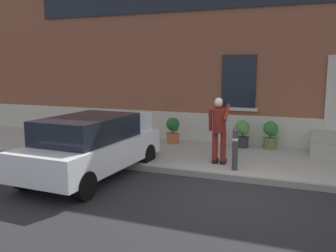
# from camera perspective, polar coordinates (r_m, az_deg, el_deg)

# --- Properties ---
(ground_plane) EXTENTS (80.00, 80.00, 0.00)m
(ground_plane) POSITION_cam_1_polar(r_m,az_deg,el_deg) (7.94, 9.78, -10.47)
(ground_plane) COLOR #232326
(sidewalk) EXTENTS (24.00, 3.60, 0.15)m
(sidewalk) POSITION_cam_1_polar(r_m,az_deg,el_deg) (10.56, 12.96, -5.19)
(sidewalk) COLOR #99968E
(sidewalk) RESTS_ON ground
(curb_edge) EXTENTS (24.00, 0.12, 0.15)m
(curb_edge) POSITION_cam_1_polar(r_m,az_deg,el_deg) (8.79, 11.08, -8.04)
(curb_edge) COLOR gray
(curb_edge) RESTS_ON ground
(building_facade) EXTENTS (24.00, 1.52, 7.50)m
(building_facade) POSITION_cam_1_polar(r_m,az_deg,el_deg) (12.76, 15.36, 13.67)
(building_facade) COLOR brown
(building_facade) RESTS_ON ground
(hatchback_car_white) EXTENTS (1.90, 4.12, 1.50)m
(hatchback_car_white) POSITION_cam_1_polar(r_m,az_deg,el_deg) (9.02, -11.86, -2.95)
(hatchback_car_white) COLOR white
(hatchback_car_white) RESTS_ON ground
(bollard_near_person) EXTENTS (0.15, 0.15, 1.04)m
(bollard_near_person) POSITION_cam_1_polar(r_m,az_deg,el_deg) (9.06, 10.42, -3.34)
(bollard_near_person) COLOR #333338
(bollard_near_person) RESTS_ON sidewalk
(bollard_far_left) EXTENTS (0.15, 0.15, 1.04)m
(bollard_far_left) POSITION_cam_1_polar(r_m,az_deg,el_deg) (10.24, -8.38, -1.85)
(bollard_far_left) COLOR #333338
(bollard_far_left) RESTS_ON sidewalk
(person_on_phone) EXTENTS (0.51, 0.51, 1.74)m
(person_on_phone) POSITION_cam_1_polar(r_m,az_deg,el_deg) (9.47, 7.96, -0.05)
(person_on_phone) COLOR maroon
(person_on_phone) RESTS_ON sidewalk
(planter_cream) EXTENTS (0.44, 0.44, 0.86)m
(planter_cream) POSITION_cam_1_polar(r_m,az_deg,el_deg) (13.32, -7.89, 0.22)
(planter_cream) COLOR beige
(planter_cream) RESTS_ON sidewalk
(planter_terracotta) EXTENTS (0.44, 0.44, 0.86)m
(planter_terracotta) POSITION_cam_1_polar(r_m,az_deg,el_deg) (12.10, 0.78, -0.58)
(planter_terracotta) COLOR #B25B38
(planter_terracotta) RESTS_ON sidewalk
(planter_charcoal) EXTENTS (0.44, 0.44, 0.86)m
(planter_charcoal) POSITION_cam_1_polar(r_m,az_deg,el_deg) (11.71, 11.55, -1.09)
(planter_charcoal) COLOR #2D2D30
(planter_charcoal) RESTS_ON sidewalk
(planter_olive) EXTENTS (0.44, 0.44, 0.86)m
(planter_olive) POSITION_cam_1_polar(r_m,az_deg,el_deg) (11.70, 15.71, -1.26)
(planter_olive) COLOR #606B38
(planter_olive) RESTS_ON sidewalk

